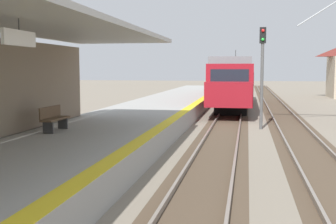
% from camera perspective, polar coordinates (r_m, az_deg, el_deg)
% --- Properties ---
extents(station_platform, '(5.00, 80.00, 0.91)m').
position_cam_1_polar(station_platform, '(17.50, -7.93, -3.06)').
color(station_platform, '#999993').
rests_on(station_platform, ground).
extents(track_pair_nearest_platform, '(2.34, 120.00, 0.16)m').
position_cam_1_polar(track_pair_nearest_platform, '(20.66, 7.36, -2.82)').
color(track_pair_nearest_platform, '#4C3D2D').
rests_on(track_pair_nearest_platform, ground).
extents(track_pair_middle, '(2.34, 120.00, 0.16)m').
position_cam_1_polar(track_pair_middle, '(20.76, 16.78, -2.98)').
color(track_pair_middle, '#4C3D2D').
rests_on(track_pair_middle, ground).
extents(approaching_train, '(2.93, 19.60, 4.76)m').
position_cam_1_polar(approaching_train, '(35.17, 8.73, 4.17)').
color(approaching_train, maroon).
rests_on(approaching_train, ground).
extents(rail_signal_post, '(0.32, 0.34, 5.20)m').
position_cam_1_polar(rail_signal_post, '(22.53, 12.37, 5.83)').
color(rail_signal_post, '#4C4C4C').
rests_on(rail_signal_post, ground).
extents(platform_bench, '(0.45, 1.60, 0.88)m').
position_cam_1_polar(platform_bench, '(15.85, -14.92, -0.75)').
color(platform_bench, brown).
rests_on(platform_bench, station_platform).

